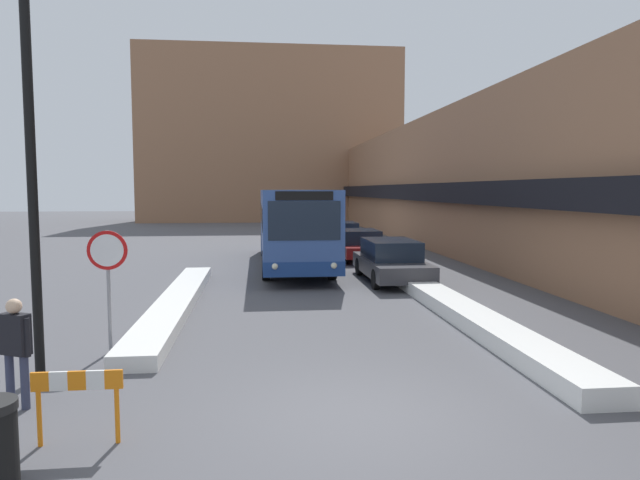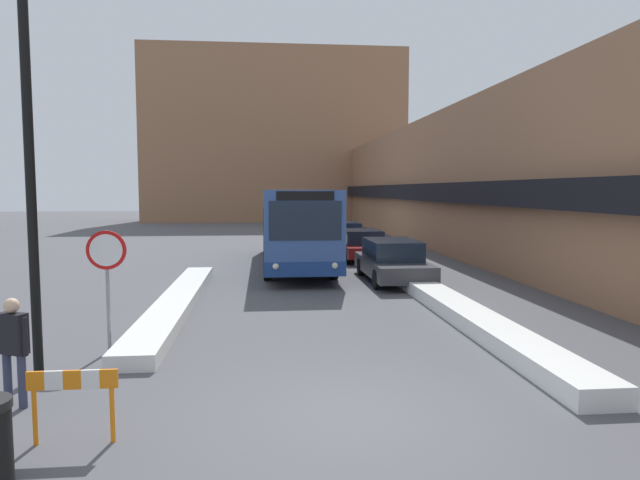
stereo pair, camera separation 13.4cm
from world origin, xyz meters
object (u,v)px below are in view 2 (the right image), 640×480
at_px(parked_car_back, 344,235).
at_px(street_lamp, 45,129).
at_px(stop_sign, 107,264).
at_px(pedestrian, 13,342).
at_px(construction_barricade, 73,392).
at_px(parked_car_front, 392,260).
at_px(city_bus, 295,225).
at_px(parked_car_middle, 362,244).

xyz_separation_m(parked_car_back, street_lamp, (-7.99, -21.23, 3.46)).
relative_size(stop_sign, pedestrian, 1.48).
xyz_separation_m(stop_sign, construction_barricade, (0.65, -4.14, -1.07)).
bearing_deg(parked_car_front, parked_car_back, 90.00).
xyz_separation_m(city_bus, pedestrian, (-4.94, -15.18, -0.75)).
bearing_deg(city_bus, street_lamp, -109.23).
distance_m(city_bus, street_lamp, 14.88).
xyz_separation_m(street_lamp, construction_barricade, (1.15, -2.66, -3.49)).
bearing_deg(street_lamp, parked_car_back, 69.38).
relative_size(parked_car_middle, street_lamp, 0.65).
relative_size(parked_car_middle, parked_car_back, 0.99).
bearing_deg(city_bus, pedestrian, -108.04).
distance_m(parked_car_middle, stop_sign, 16.10).
bearing_deg(city_bus, parked_car_middle, 30.12).
height_order(stop_sign, street_lamp, street_lamp).
bearing_deg(construction_barricade, stop_sign, 98.91).
bearing_deg(parked_car_middle, street_lamp, -116.98).
distance_m(city_bus, pedestrian, 15.98).
height_order(parked_car_middle, construction_barricade, parked_car_middle).
height_order(stop_sign, construction_barricade, stop_sign).
xyz_separation_m(street_lamp, pedestrian, (-0.10, -1.31, -3.19)).
bearing_deg(street_lamp, stop_sign, 71.14).
relative_size(parked_car_middle, pedestrian, 2.72).
bearing_deg(parked_car_middle, construction_barricade, -110.43).
xyz_separation_m(parked_car_front, stop_sign, (-7.49, -7.99, 1.01)).
distance_m(parked_car_front, parked_car_back, 11.76).
height_order(parked_car_front, street_lamp, street_lamp).
xyz_separation_m(city_bus, parked_car_front, (3.15, -4.40, -1.00)).
bearing_deg(parked_car_back, parked_car_middle, -90.00).
bearing_deg(stop_sign, parked_car_front, 46.86).
bearing_deg(construction_barricade, parked_car_front, 60.58).
height_order(parked_car_middle, pedestrian, pedestrian).
bearing_deg(parked_car_back, construction_barricade, -105.97).
bearing_deg(pedestrian, street_lamp, 111.19).
xyz_separation_m(pedestrian, construction_barricade, (1.26, -1.35, -0.30)).
bearing_deg(pedestrian, stop_sign, 103.42).
distance_m(parked_car_front, construction_barricade, 13.92).
bearing_deg(city_bus, parked_car_back, 66.83).
relative_size(city_bus, stop_sign, 5.10).
distance_m(city_bus, parked_car_back, 8.08).
xyz_separation_m(city_bus, stop_sign, (-4.33, -12.39, 0.01)).
height_order(parked_car_back, street_lamp, street_lamp).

